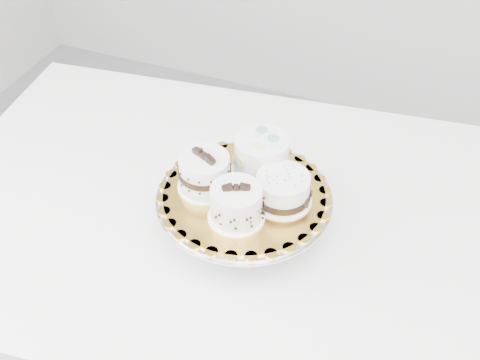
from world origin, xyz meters
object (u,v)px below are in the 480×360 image
at_px(cake_stand, 244,206).
at_px(cake_board, 244,195).
at_px(cake_dots, 261,155).
at_px(table, 232,231).
at_px(cake_ribbon, 283,190).
at_px(cake_banded, 205,174).
at_px(cake_swirl, 236,204).

xyz_separation_m(cake_stand, cake_board, (-0.00, 0.00, 0.03)).
bearing_deg(cake_stand, cake_dots, 85.36).
height_order(cake_stand, cake_board, cake_board).
xyz_separation_m(table, cake_ribbon, (0.12, -0.03, 0.19)).
bearing_deg(cake_dots, cake_banded, -110.89).
distance_m(table, cake_stand, 0.15).
xyz_separation_m(table, cake_stand, (0.04, -0.04, 0.13)).
distance_m(cake_stand, cake_ribbon, 0.10).
height_order(cake_board, cake_swirl, cake_swirl).
relative_size(cake_stand, cake_ribbon, 2.90).
bearing_deg(cake_banded, cake_dots, 69.66).
height_order(cake_stand, cake_swirl, cake_swirl).
height_order(cake_board, cake_ribbon, cake_ribbon).
bearing_deg(cake_swirl, cake_dots, 67.18).
bearing_deg(cake_board, cake_banded, -174.29).
bearing_deg(cake_banded, table, 82.77).
relative_size(cake_swirl, cake_ribbon, 1.05).
xyz_separation_m(cake_dots, cake_ribbon, (0.07, -0.07, -0.01)).
bearing_deg(cake_dots, cake_swirl, -64.61).
bearing_deg(table, cake_dots, 24.71).
relative_size(table, cake_swirl, 11.18).
xyz_separation_m(cake_stand, cake_swirl, (0.01, -0.06, 0.07)).
bearing_deg(cake_banded, cake_board, 30.40).
relative_size(cake_board, cake_ribbon, 2.66).
xyz_separation_m(table, cake_banded, (-0.03, -0.05, 0.20)).
distance_m(cake_swirl, cake_dots, 0.14).
height_order(cake_swirl, cake_dots, cake_swirl).
height_order(cake_banded, cake_ribbon, cake_banded).
height_order(cake_swirl, cake_banded, cake_banded).
xyz_separation_m(cake_swirl, cake_dots, (-0.00, 0.14, 0.01)).
relative_size(cake_banded, cake_ribbon, 1.09).
height_order(cake_banded, cake_dots, cake_banded).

